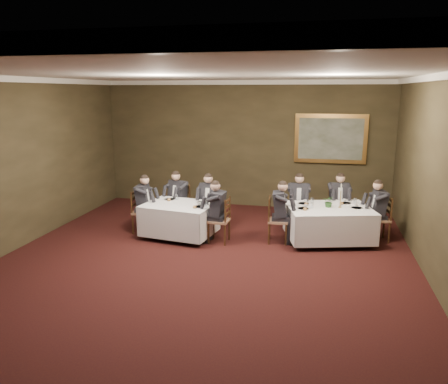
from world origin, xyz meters
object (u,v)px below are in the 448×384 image
at_px(diner_main_backleft, 298,208).
at_px(diner_sec_backleft, 179,205).
at_px(candlestick, 341,198).
at_px(diner_main_backright, 338,208).
at_px(table_second, 179,218).
at_px(diner_main_endright, 379,218).
at_px(chair_sec_endleft, 142,220).
at_px(diner_sec_endleft, 142,211).
at_px(chair_main_endright, 379,228).
at_px(diner_sec_backright, 210,208).
at_px(chair_main_backright, 337,217).
at_px(chair_sec_endright, 220,229).
at_px(table_main, 329,221).
at_px(chair_main_endleft, 277,229).
at_px(diner_main_endleft, 278,219).
at_px(painting, 331,139).
at_px(chair_sec_backleft, 179,214).
at_px(centerpiece, 329,201).
at_px(chair_main_backleft, 298,217).
at_px(chair_sec_backright, 210,217).

height_order(diner_main_backleft, diner_sec_backleft, same).
relative_size(diner_main_backleft, candlestick, 2.50).
bearing_deg(diner_main_backright, table_second, 12.29).
xyz_separation_m(table_second, diner_main_endright, (4.33, 0.71, 0.06)).
relative_size(chair_sec_endleft, diner_sec_endleft, 0.74).
relative_size(chair_main_endright, candlestick, 1.86).
bearing_deg(candlestick, diner_sec_backright, 175.63).
distance_m(chair_main_backright, chair_sec_endright, 2.97).
distance_m(diner_main_backright, chair_sec_endleft, 4.62).
relative_size(table_main, diner_sec_endleft, 1.53).
bearing_deg(diner_sec_backleft, diner_sec_endleft, 68.93).
xyz_separation_m(diner_main_backleft, candlestick, (0.92, -0.69, 0.45)).
xyz_separation_m(chair_main_endleft, diner_main_endright, (2.15, 0.58, 0.23)).
bearing_deg(chair_sec_endright, diner_main_endleft, -74.73).
height_order(chair_main_endleft, painting, painting).
bearing_deg(chair_sec_backleft, diner_main_backleft, -150.57).
height_order(chair_sec_backleft, centerpiece, centerpiece).
relative_size(chair_main_endleft, chair_sec_endleft, 1.00).
bearing_deg(diner_main_endleft, chair_main_backleft, 155.96).
height_order(chair_main_backright, diner_sec_backleft, diner_sec_backleft).
relative_size(chair_main_backleft, diner_sec_backleft, 0.74).
relative_size(chair_main_backleft, diner_sec_endleft, 0.74).
relative_size(table_second, chair_sec_endleft, 1.69).
distance_m(chair_main_endright, chair_sec_endleft, 5.32).
bearing_deg(table_main, chair_main_endleft, -164.98).
height_order(diner_main_backright, chair_main_endright, diner_main_backright).
relative_size(chair_main_endright, diner_sec_backleft, 0.74).
bearing_deg(chair_main_backleft, diner_sec_backright, 9.44).
xyz_separation_m(diner_main_endleft, diner_main_endright, (2.14, 0.58, 0.00)).
bearing_deg(diner_sec_backleft, diner_main_backleft, -150.37).
bearing_deg(centerpiece, chair_sec_endleft, -175.84).
relative_size(diner_sec_endleft, centerpiece, 4.95).
bearing_deg(table_second, diner_sec_endleft, 171.34).
bearing_deg(diner_main_backright, chair_main_backleft, 4.63).
xyz_separation_m(candlestick, painting, (-0.22, 2.56, 1.01)).
distance_m(chair_sec_backright, diner_sec_backright, 0.23).
height_order(diner_sec_backright, chair_sec_endright, diner_sec_backright).
distance_m(chair_sec_backright, diner_sec_endleft, 1.59).
bearing_deg(diner_sec_backleft, chair_sec_endleft, 68.48).
relative_size(chair_main_backright, diner_main_backright, 0.74).
bearing_deg(centerpiece, chair_main_backleft, 133.08).
distance_m(chair_sec_backleft, candlestick, 3.84).
bearing_deg(chair_sec_endleft, table_second, 75.89).
bearing_deg(chair_sec_endright, chair_sec_endleft, 84.09).
xyz_separation_m(diner_main_endright, diner_sec_backright, (-3.81, -0.01, 0.00)).
bearing_deg(diner_sec_backright, chair_main_backright, -158.61).
bearing_deg(diner_main_endright, candlestick, 96.29).
distance_m(diner_main_backleft, diner_sec_backright, 2.09).
distance_m(diner_main_endright, chair_sec_backleft, 4.62).
bearing_deg(chair_main_backleft, painting, -114.18).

